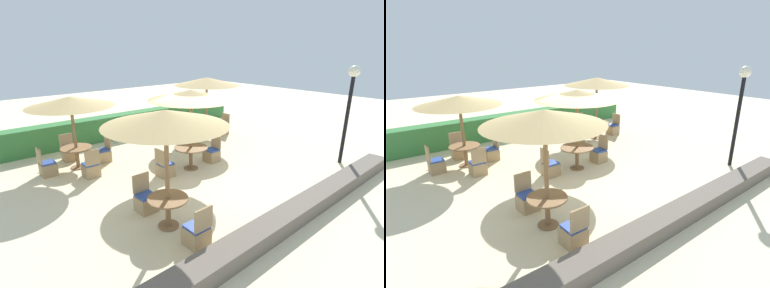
# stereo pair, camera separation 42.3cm
# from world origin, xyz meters

# --- Properties ---
(ground_plane) EXTENTS (40.00, 40.00, 0.00)m
(ground_plane) POSITION_xyz_m (0.00, 0.00, 0.00)
(ground_plane) COLOR beige
(hedge_row) EXTENTS (13.00, 0.70, 1.01)m
(hedge_row) POSITION_xyz_m (0.00, 5.69, 0.51)
(hedge_row) COLOR #387A3D
(hedge_row) RESTS_ON ground_plane
(stone_border) EXTENTS (10.00, 0.56, 0.39)m
(stone_border) POSITION_xyz_m (0.00, -3.27, 0.19)
(stone_border) COLOR #6B6056
(stone_border) RESTS_ON ground_plane
(lamp_post) EXTENTS (0.36, 0.36, 3.32)m
(lamp_post) POSITION_xyz_m (4.38, -2.30, 2.35)
(lamp_post) COLOR black
(lamp_post) RESTS_ON ground_plane
(parasol_front_left) EXTENTS (2.62, 2.62, 2.69)m
(parasol_front_left) POSITION_xyz_m (-2.53, -1.52, 2.52)
(parasol_front_left) COLOR olive
(parasol_front_left) RESTS_ON ground_plane
(round_table_front_left) EXTENTS (0.91, 0.91, 0.72)m
(round_table_front_left) POSITION_xyz_m (-2.53, -1.52, 0.54)
(round_table_front_left) COLOR olive
(round_table_front_left) RESTS_ON ground_plane
(patio_chair_front_left_north) EXTENTS (0.46, 0.46, 0.93)m
(patio_chair_front_left_north) POSITION_xyz_m (-2.55, -0.61, 0.26)
(patio_chair_front_left_north) COLOR tan
(patio_chair_front_left_north) RESTS_ON ground_plane
(patio_chair_front_left_south) EXTENTS (0.46, 0.46, 0.93)m
(patio_chair_front_left_south) POSITION_xyz_m (-2.49, -2.44, 0.26)
(patio_chair_front_left_south) COLOR tan
(patio_chair_front_left_south) RESTS_ON ground_plane
(parasol_back_right) EXTENTS (2.78, 2.78, 2.65)m
(parasol_back_right) POSITION_xyz_m (2.85, 2.95, 2.48)
(parasol_back_right) COLOR olive
(parasol_back_right) RESTS_ON ground_plane
(round_table_back_right) EXTENTS (1.14, 1.14, 0.72)m
(round_table_back_right) POSITION_xyz_m (2.85, 2.95, 0.58)
(round_table_back_right) COLOR olive
(round_table_back_right) RESTS_ON ground_plane
(patio_chair_back_right_east) EXTENTS (0.46, 0.46, 0.93)m
(patio_chair_back_right_east) POSITION_xyz_m (3.92, 2.95, 0.26)
(patio_chair_back_right_east) COLOR tan
(patio_chair_back_right_east) RESTS_ON ground_plane
(patio_chair_back_right_west) EXTENTS (0.46, 0.46, 0.93)m
(patio_chair_back_right_west) POSITION_xyz_m (1.81, 2.96, 0.26)
(patio_chair_back_right_west) COLOR tan
(patio_chair_back_right_west) RESTS_ON ground_plane
(patio_chair_back_right_north) EXTENTS (0.46, 0.46, 0.93)m
(patio_chair_back_right_north) POSITION_xyz_m (2.80, 3.93, 0.26)
(patio_chair_back_right_north) COLOR tan
(patio_chair_back_right_north) RESTS_ON ground_plane
(parasol_back_left) EXTENTS (2.71, 2.71, 2.41)m
(parasol_back_left) POSITION_xyz_m (-2.78, 3.26, 2.24)
(parasol_back_left) COLOR olive
(parasol_back_left) RESTS_ON ground_plane
(round_table_back_left) EXTENTS (1.00, 1.00, 0.72)m
(round_table_back_left) POSITION_xyz_m (-2.78, 3.26, 0.55)
(round_table_back_left) COLOR olive
(round_table_back_left) RESTS_ON ground_plane
(patio_chair_back_left_west) EXTENTS (0.46, 0.46, 0.93)m
(patio_chair_back_left_west) POSITION_xyz_m (-3.74, 3.24, 0.26)
(patio_chair_back_left_west) COLOR tan
(patio_chair_back_left_west) RESTS_ON ground_plane
(patio_chair_back_left_east) EXTENTS (0.46, 0.46, 0.93)m
(patio_chair_back_left_east) POSITION_xyz_m (-1.87, 3.24, 0.26)
(patio_chair_back_left_east) COLOR tan
(patio_chair_back_left_east) RESTS_ON ground_plane
(patio_chair_back_left_south) EXTENTS (0.46, 0.46, 0.93)m
(patio_chair_back_left_south) POSITION_xyz_m (-2.73, 2.26, 0.26)
(patio_chair_back_left_south) COLOR tan
(patio_chair_back_left_south) RESTS_ON ground_plane
(patio_chair_back_left_north) EXTENTS (0.46, 0.46, 0.93)m
(patio_chair_back_left_north) POSITION_xyz_m (-2.74, 4.17, 0.26)
(patio_chair_back_left_north) COLOR tan
(patio_chair_back_left_north) RESTS_ON ground_plane
(parasol_center) EXTENTS (2.70, 2.70, 2.63)m
(parasol_center) POSITION_xyz_m (0.05, 0.71, 2.46)
(parasol_center) COLOR olive
(parasol_center) RESTS_ON ground_plane
(round_table_center) EXTENTS (1.10, 1.10, 0.76)m
(round_table_center) POSITION_xyz_m (0.05, 0.71, 0.60)
(round_table_center) COLOR olive
(round_table_center) RESTS_ON ground_plane
(patio_chair_center_east) EXTENTS (0.46, 0.46, 0.93)m
(patio_chair_center_east) POSITION_xyz_m (1.05, 0.74, 0.26)
(patio_chair_center_east) COLOR tan
(patio_chair_center_east) RESTS_ON ground_plane
(patio_chair_center_west) EXTENTS (0.46, 0.46, 0.93)m
(patio_chair_center_west) POSITION_xyz_m (-0.97, 0.77, 0.26)
(patio_chair_center_west) COLOR tan
(patio_chair_center_west) RESTS_ON ground_plane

